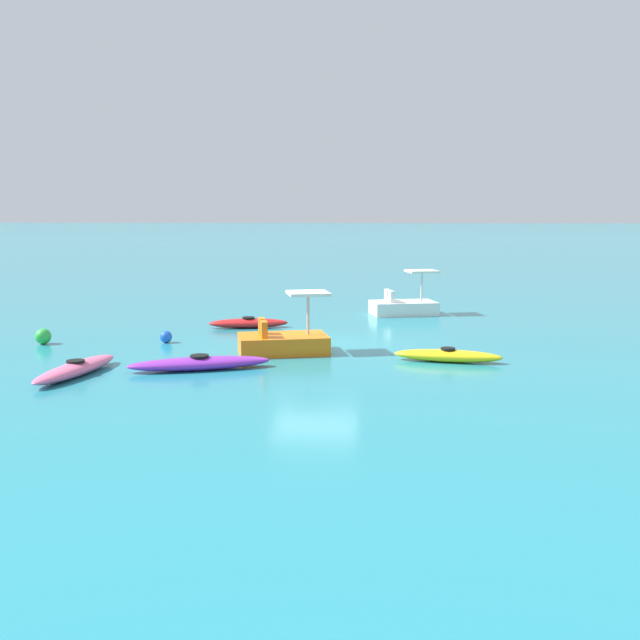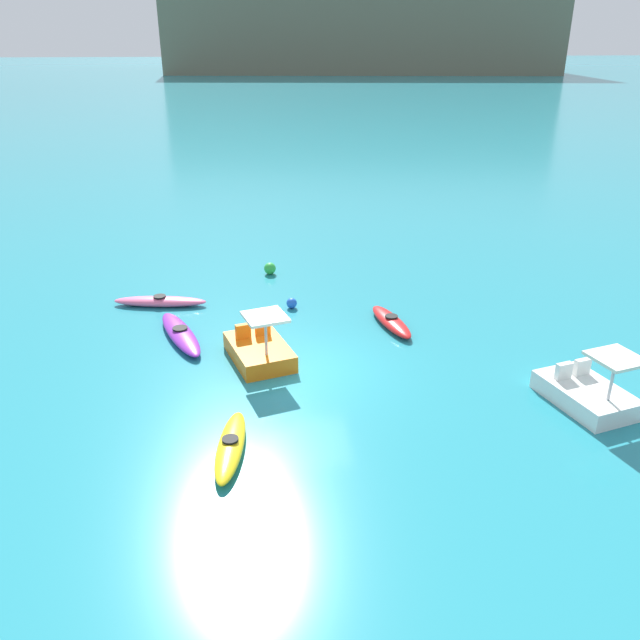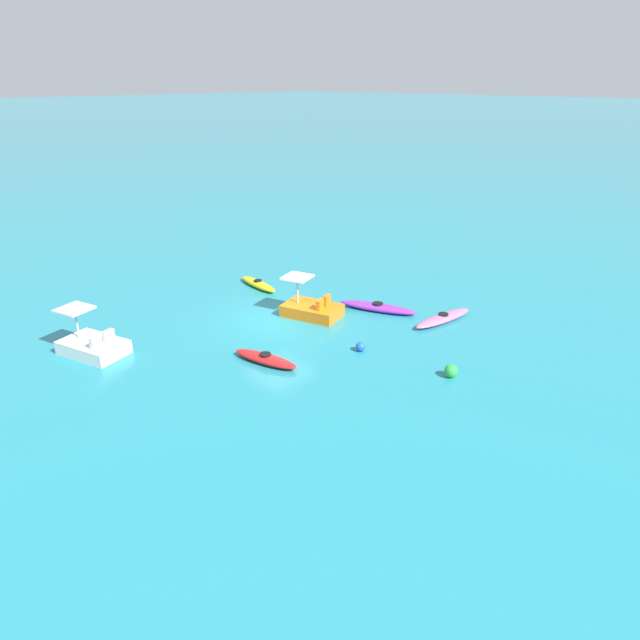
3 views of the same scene
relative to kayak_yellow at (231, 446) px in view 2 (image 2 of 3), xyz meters
The scene contains 10 objects.
ground_plane 4.24m from the kayak_yellow, 60.95° to the left, with size 600.00×600.00×0.00m, color teal.
headland_cliff 174.33m from the kayak_yellow, 79.58° to the left, with size 94.51×50.30×24.29m, color #6B6651.
kayak_yellow is the anchor object (origin of this frame).
kayak_red 8.06m from the kayak_yellow, 51.41° to the left, with size 1.19×2.72×0.37m.
kayak_pink 9.23m from the kayak_yellow, 106.30° to the left, with size 3.28×1.11×0.37m.
kayak_purple 6.34m from the kayak_yellow, 105.11° to the left, with size 1.89×3.52×0.37m.
pedal_boat_white 9.00m from the kayak_yellow, ahead, with size 2.08×2.71×1.68m.
pedal_boat_orange 4.48m from the kayak_yellow, 80.36° to the left, with size 2.11×2.72×1.68m.
buoy_blue 8.37m from the kayak_yellow, 76.62° to the left, with size 0.36×0.36×0.36m, color blue.
buoy_green 11.74m from the kayak_yellow, 83.52° to the left, with size 0.46×0.46×0.46m, color green.
Camera 2 is at (-1.36, -15.69, 8.57)m, focal length 35.65 mm.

